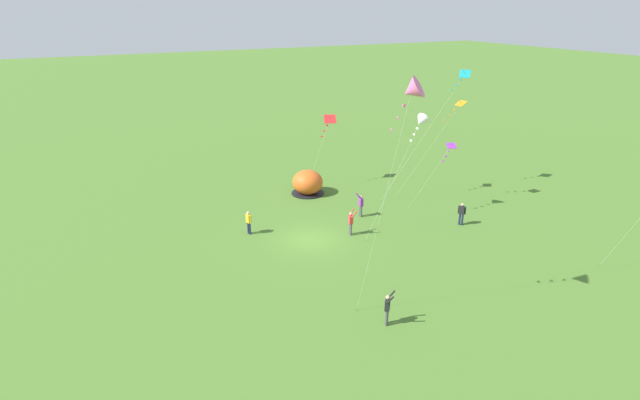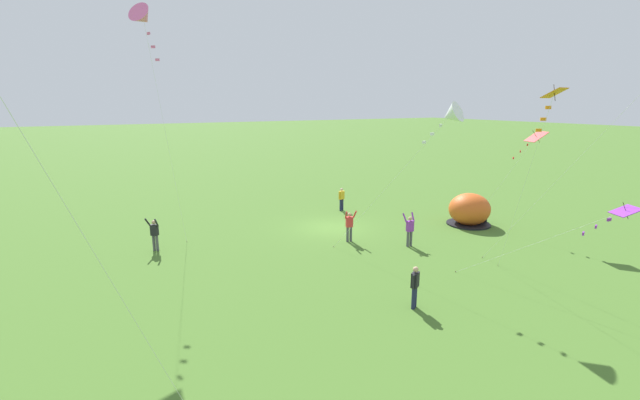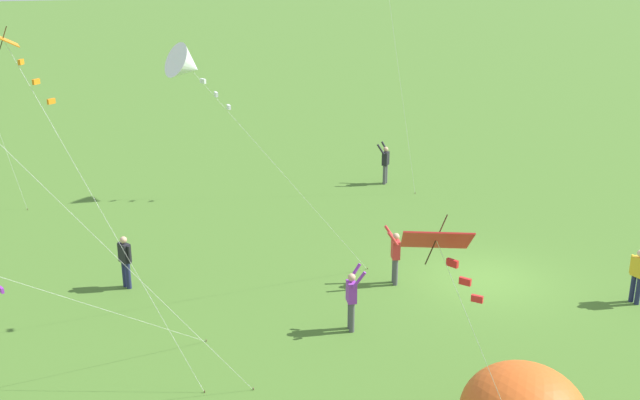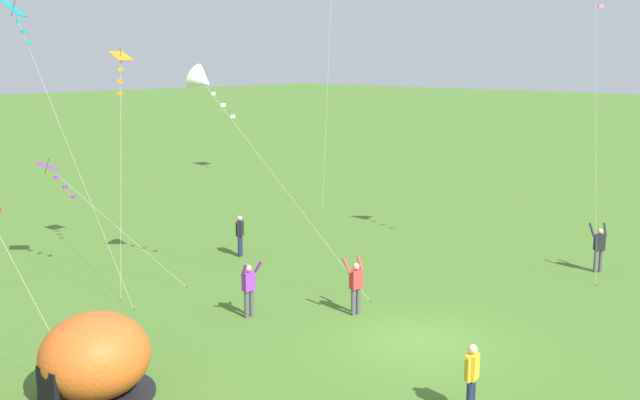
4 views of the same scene
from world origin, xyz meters
The scene contains 11 objects.
ground_plane centered at (0.00, 0.00, 0.00)m, with size 300.00×300.00×0.00m, color #477028.
popup_tent centered at (-8.28, 3.77, 1.00)m, with size 2.81×2.81×2.10m.
person_far_back centered at (2.75, 11.11, 0.96)m, with size 0.51×0.41×1.72m.
person_arms_raised centered at (0.54, 2.95, 1.00)m, with size 0.68×0.55×1.89m.
person_center_field centered at (-2.86, -3.44, 0.96)m, with size 0.58×0.32×1.72m.
person_flying_kite centered at (-1.95, 5.27, 1.00)m, with size 0.68×0.51×1.89m.
person_strolling centered at (10.63, -0.76, 1.00)m, with size 0.71×0.69×1.89m.
kite_orange centered at (-1.21, 13.19, 7.80)m, with size 3.25×4.11×8.50m.
kite_white centered at (-0.45, 9.24, 7.35)m, with size 2.94×6.54×7.94m.
kite_purple centered at (-3.37, 14.82, 3.84)m, with size 2.57×6.34×4.38m.
kite_teal centered at (-3.85, 15.82, 9.61)m, with size 1.13×8.14×10.25m.
Camera 4 is at (-17.07, -11.89, 8.21)m, focal length 42.00 mm.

